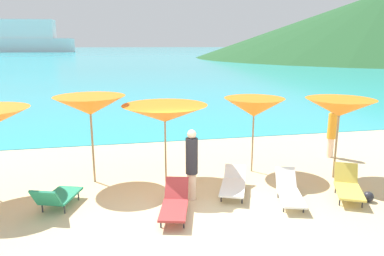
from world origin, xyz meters
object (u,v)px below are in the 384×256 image
umbrella_2 (165,113)px  beachgoer_2 (192,163)px  umbrella_4 (340,108)px  lounge_chair_0 (289,191)px  lounge_chair_4 (234,183)px  lounge_chair_5 (348,186)px  umbrella_1 (90,106)px  cruise_ship (2,38)px  beach_ball (368,197)px  umbrella_3 (254,107)px  lounge_chair_1 (57,196)px  beachgoer_0 (332,131)px  lounge_chair_2 (175,203)px

umbrella_2 → beachgoer_2: umbrella_2 is taller
umbrella_4 → lounge_chair_0: (-2.00, -1.23, -1.77)m
lounge_chair_4 → lounge_chair_5: bearing=5.0°
umbrella_2 → lounge_chair_0: umbrella_2 is taller
beachgoer_2 → umbrella_1: bearing=-120.5°
lounge_chair_5 → umbrella_4: bearing=96.8°
umbrella_2 → cruise_ship: cruise_ship is taller
beach_ball → lounge_chair_0: bearing=167.6°
umbrella_2 → umbrella_4: size_ratio=1.02×
umbrella_3 → beachgoer_2: size_ratio=1.26×
umbrella_2 → umbrella_3: 2.66m
umbrella_2 → beach_ball: (4.66, -2.34, -1.81)m
umbrella_1 → lounge_chair_0: umbrella_1 is taller
umbrella_3 → lounge_chair_1: umbrella_3 is taller
umbrella_2 → beachgoer_2: (0.46, -1.32, -0.98)m
umbrella_1 → umbrella_3: umbrella_1 is taller
lounge_chair_0 → beachgoer_0: 4.28m
beachgoer_0 → lounge_chair_1: bearing=57.7°
umbrella_1 → lounge_chair_5: size_ratio=1.66×
lounge_chair_5 → beachgoer_0: size_ratio=0.85×
umbrella_4 → lounge_chair_0: umbrella_4 is taller
lounge_chair_4 → lounge_chair_5: size_ratio=1.15×
beachgoer_2 → lounge_chair_5: bearing=84.0°
lounge_chair_5 → umbrella_3: bearing=152.0°
lounge_chair_4 → umbrella_1: bearing=178.9°
lounge_chair_2 → lounge_chair_4: size_ratio=0.92×
umbrella_2 → umbrella_3: bearing=5.8°
lounge_chair_2 → cruise_ship: cruise_ship is taller
lounge_chair_2 → beachgoer_0: beachgoer_0 is taller
lounge_chair_5 → beach_ball: 0.51m
beach_ball → cruise_ship: bearing=107.8°
lounge_chair_5 → cruise_ship: cruise_ship is taller
beachgoer_0 → cruise_ship: 189.46m
umbrella_2 → beach_ball: umbrella_2 is taller
umbrella_2 → cruise_ship: bearing=106.7°
lounge_chair_0 → lounge_chair_5: size_ratio=1.12×
umbrella_4 → lounge_chair_5: bearing=-109.3°
beachgoer_0 → beach_ball: beachgoer_0 is taller
lounge_chair_1 → cruise_ship: 189.16m
beachgoer_2 → lounge_chair_2: bearing=-30.8°
lounge_chair_5 → cruise_ship: size_ratio=0.02×
cruise_ship → lounge_chair_0: bearing=-65.6°
lounge_chair_4 → beach_ball: size_ratio=6.58×
beach_ball → umbrella_3: bearing=127.6°
umbrella_1 → lounge_chair_2: umbrella_1 is taller
lounge_chair_4 → cruise_ship: (-55.82, 181.86, 6.42)m
lounge_chair_0 → beachgoer_2: size_ratio=0.92×
lounge_chair_1 → lounge_chair_4: size_ratio=0.88×
umbrella_4 → cruise_ship: 190.78m
lounge_chair_5 → lounge_chair_2: bearing=-152.8°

